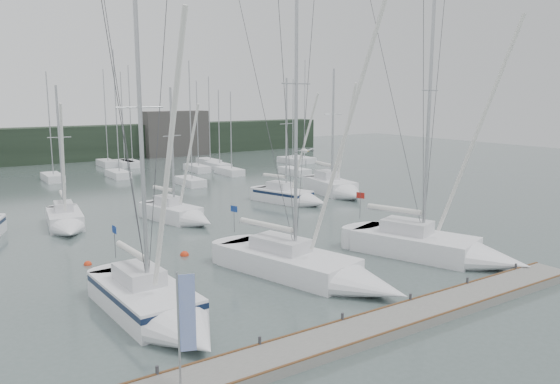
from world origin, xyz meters
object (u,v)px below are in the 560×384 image
(sailboat_mid_c, at_px, (182,215))
(buoy_a, at_px, (184,255))
(sailboat_mid_d, at_px, (295,197))
(dock_banner, at_px, (184,319))
(sailboat_near_center, at_px, (324,272))
(buoy_c, at_px, (88,265))
(sailboat_mid_b, at_px, (66,223))
(sailboat_mid_e, at_px, (338,189))
(sailboat_near_right, at_px, (450,251))
(sailboat_near_left, at_px, (161,311))

(sailboat_mid_c, xyz_separation_m, buoy_a, (-3.40, -8.05, -0.55))
(sailboat_mid_c, distance_m, sailboat_mid_d, 11.30)
(buoy_a, distance_m, dock_banner, 16.09)
(sailboat_near_center, bearing_deg, buoy_c, 118.16)
(sailboat_mid_b, bearing_deg, sailboat_mid_c, -9.18)
(sailboat_near_center, relative_size, sailboat_mid_b, 1.57)
(sailboat_mid_c, height_order, dock_banner, sailboat_mid_c)
(sailboat_mid_c, xyz_separation_m, buoy_c, (-8.75, -6.69, -0.55))
(sailboat_mid_e, height_order, buoy_a, sailboat_mid_e)
(sailboat_near_right, height_order, sailboat_mid_b, sailboat_near_right)
(buoy_c, distance_m, dock_banner, 16.15)
(sailboat_mid_c, distance_m, sailboat_mid_e, 17.04)
(buoy_c, bearing_deg, sailboat_near_right, -31.59)
(sailboat_mid_b, height_order, buoy_c, sailboat_mid_b)
(sailboat_mid_c, bearing_deg, sailboat_near_left, -130.26)
(sailboat_near_right, distance_m, sailboat_mid_d, 18.94)
(sailboat_near_center, distance_m, dock_banner, 12.15)
(buoy_c, height_order, dock_banner, dock_banner)
(sailboat_near_right, xyz_separation_m, sailboat_mid_c, (-9.03, 17.62, -0.06))
(sailboat_mid_e, bearing_deg, buoy_c, -152.49)
(sailboat_mid_c, xyz_separation_m, dock_banner, (-9.75, -22.59, 2.10))
(sailboat_near_right, distance_m, sailboat_mid_b, 26.19)
(sailboat_near_left, bearing_deg, sailboat_near_center, -1.05)
(sailboat_near_center, bearing_deg, sailboat_near_right, -22.45)
(sailboat_mid_b, height_order, sailboat_mid_d, sailboat_mid_d)
(sailboat_mid_b, distance_m, buoy_a, 11.38)
(sailboat_mid_c, relative_size, sailboat_mid_e, 0.84)
(sailboat_near_left, relative_size, sailboat_near_center, 0.89)
(sailboat_near_right, bearing_deg, sailboat_near_left, 157.66)
(sailboat_mid_e, bearing_deg, sailboat_mid_c, -164.46)
(sailboat_near_center, distance_m, sailboat_mid_c, 16.56)
(sailboat_mid_b, xyz_separation_m, buoy_a, (4.45, -10.46, -0.52))
(sailboat_near_center, height_order, buoy_c, sailboat_near_center)
(sailboat_near_left, xyz_separation_m, dock_banner, (-1.44, -5.79, 2.03))
(sailboat_near_left, height_order, sailboat_mid_e, sailboat_near_left)
(sailboat_near_center, distance_m, sailboat_mid_d, 20.70)
(sailboat_mid_d, height_order, buoy_c, sailboat_mid_d)
(sailboat_mid_b, bearing_deg, sailboat_near_right, -42.01)
(sailboat_mid_c, xyz_separation_m, sailboat_mid_d, (11.23, 1.19, 0.02))
(sailboat_near_right, relative_size, buoy_a, 30.88)
(sailboat_near_right, height_order, sailboat_mid_c, sailboat_near_right)
(sailboat_near_right, xyz_separation_m, buoy_c, (-17.77, 10.93, -0.61))
(sailboat_near_left, distance_m, sailboat_near_right, 17.36)
(sailboat_near_center, height_order, sailboat_mid_e, sailboat_near_center)
(sailboat_near_center, relative_size, sailboat_mid_d, 1.46)
(buoy_a, xyz_separation_m, dock_banner, (-6.35, -14.54, 2.65))
(sailboat_mid_c, bearing_deg, dock_banner, -127.28)
(sailboat_near_left, xyz_separation_m, buoy_a, (4.91, 8.75, -0.61))
(sailboat_near_center, bearing_deg, sailboat_mid_e, 33.37)
(buoy_a, bearing_deg, sailboat_mid_b, 113.04)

